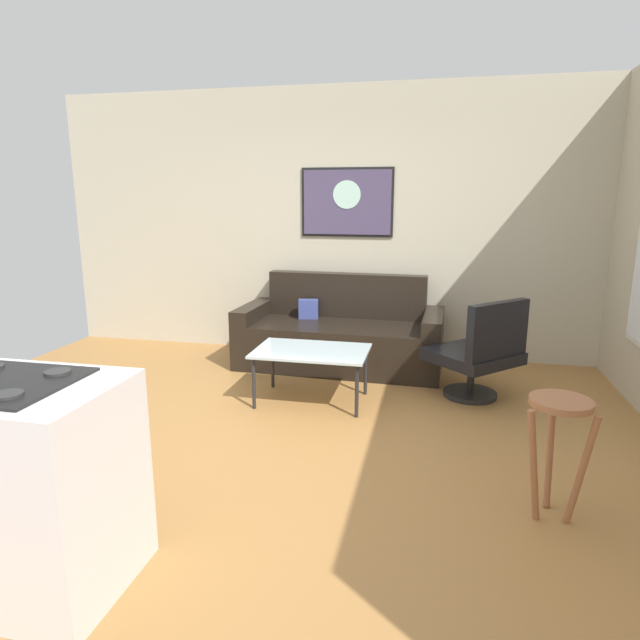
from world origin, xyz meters
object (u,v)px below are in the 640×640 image
couch (340,337)px  coffee_table (312,354)px  armchair (480,353)px  wall_painting (347,202)px  bar_stool (559,427)px

couch → coffee_table: couch is taller
couch → armchair: 1.48m
wall_painting → couch: bearing=-87.0°
couch → wall_painting: size_ratio=2.11×
armchair → bar_stool: armchair is taller
couch → bar_stool: size_ratio=3.06×
armchair → coffee_table: bearing=-165.7°
coffee_table → bar_stool: 2.14m
armchair → wall_painting: (-1.34, 1.16, 1.22)m
armchair → bar_stool: size_ratio=1.34×
couch → coffee_table: bearing=-93.1°
coffee_table → wall_painting: size_ratio=0.96×
armchair → wall_painting: wall_painting is taller
armchair → wall_painting: 2.15m
couch → coffee_table: 1.04m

